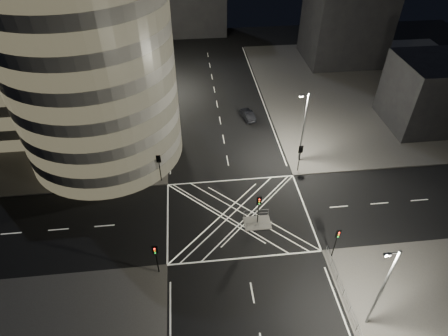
{
  "coord_description": "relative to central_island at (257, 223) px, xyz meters",
  "views": [
    {
      "loc": [
        -4.78,
        -29.04,
        31.78
      ],
      "look_at": [
        -1.04,
        4.97,
        3.0
      ],
      "focal_mm": 30.0,
      "sensor_mm": 36.0,
      "label": 1
    }
  ],
  "objects": [
    {
      "name": "tree_c",
      "position": [
        -12.5,
        22.5,
        4.01
      ],
      "size": [
        3.6,
        3.6,
        6.02
      ],
      "color": "black",
      "rests_on": "sidewalk_far_left"
    },
    {
      "name": "traffic_signal_fr",
      "position": [
        6.8,
        8.3,
        2.84
      ],
      "size": [
        0.55,
        0.22,
        4.0
      ],
      "color": "black",
      "rests_on": "sidewalk_far_right"
    },
    {
      "name": "sidewalk_far_right",
      "position": [
        27.0,
        28.5,
        0.0
      ],
      "size": [
        42.0,
        42.0,
        0.15
      ],
      "primitive_type": "cube",
      "color": "#4C4947",
      "rests_on": "ground"
    },
    {
      "name": "traffic_signal_nl",
      "position": [
        -10.8,
        -5.3,
        2.84
      ],
      "size": [
        0.55,
        0.22,
        4.0
      ],
      "color": "black",
      "rests_on": "sidewalk_near_left"
    },
    {
      "name": "sidewalk_far_left",
      "position": [
        -31.0,
        28.5,
        0.0
      ],
      "size": [
        42.0,
        42.0,
        0.15
      ],
      "primitive_type": "cube",
      "color": "#4C4947",
      "rests_on": "ground"
    },
    {
      "name": "ground",
      "position": [
        -2.0,
        1.5,
        -0.07
      ],
      "size": [
        120.0,
        120.0,
        0.0
      ],
      "primitive_type": "plane",
      "color": "black",
      "rests_on": "ground"
    },
    {
      "name": "traffic_signal_fl",
      "position": [
        -10.8,
        8.3,
        2.84
      ],
      "size": [
        0.55,
        0.22,
        4.0
      ],
      "color": "black",
      "rests_on": "sidewalk_far_left"
    },
    {
      "name": "railing_near_right",
      "position": [
        6.3,
        -10.65,
        0.62
      ],
      "size": [
        0.06,
        11.7,
        1.1
      ],
      "primitive_type": "cube",
      "color": "slate",
      "rests_on": "sidewalk_near_right"
    },
    {
      "name": "sedan",
      "position": [
        2.35,
        21.67,
        0.59
      ],
      "size": [
        2.18,
        4.21,
        1.32
      ],
      "primitive_type": "imported",
      "rotation": [
        0.0,
        0.0,
        3.35
      ],
      "color": "black",
      "rests_on": "ground"
    },
    {
      "name": "railing_island_south",
      "position": [
        0.0,
        -0.9,
        0.62
      ],
      "size": [
        2.8,
        0.06,
        1.1
      ],
      "primitive_type": "cube",
      "color": "slate",
      "rests_on": "central_island"
    },
    {
      "name": "tree_b",
      "position": [
        -12.5,
        16.5,
        4.9
      ],
      "size": [
        4.66,
        4.66,
        7.51
      ],
      "color": "black",
      "rests_on": "sidewalk_far_left"
    },
    {
      "name": "tree_d",
      "position": [
        -12.5,
        28.5,
        5.31
      ],
      "size": [
        4.97,
        4.97,
        8.1
      ],
      "color": "black",
      "rests_on": "sidewalk_far_left"
    },
    {
      "name": "railing_island_north",
      "position": [
        0.0,
        0.9,
        0.62
      ],
      "size": [
        2.8,
        0.06,
        1.1
      ],
      "primitive_type": "cube",
      "color": "slate",
      "rests_on": "central_island"
    },
    {
      "name": "traffic_signal_island",
      "position": [
        0.0,
        0.0,
        2.84
      ],
      "size": [
        0.55,
        0.22,
        4.0
      ],
      "color": "black",
      "rests_on": "central_island"
    },
    {
      "name": "office_tower_curved",
      "position": [
        -22.74,
        20.24,
        12.58
      ],
      "size": [
        30.0,
        29.0,
        27.2
      ],
      "color": "gray",
      "rests_on": "sidewalk_far_left"
    },
    {
      "name": "street_lamp_left_far",
      "position": [
        -11.44,
        31.5,
        5.47
      ],
      "size": [
        1.25,
        0.25,
        10.0
      ],
      "color": "slate",
      "rests_on": "sidewalk_far_left"
    },
    {
      "name": "street_lamp_left_near",
      "position": [
        -11.44,
        13.5,
        5.47
      ],
      "size": [
        1.25,
        0.25,
        10.0
      ],
      "color": "slate",
      "rests_on": "sidewalk_far_left"
    },
    {
      "name": "building_right_near",
      "position": [
        28.0,
        17.5,
        5.08
      ],
      "size": [
        10.0,
        10.0,
        10.0
      ],
      "primitive_type": "cube",
      "color": "black",
      "rests_on": "sidewalk_far_right"
    },
    {
      "name": "building_right_far",
      "position": [
        24.0,
        41.5,
        7.58
      ],
      "size": [
        14.0,
        12.0,
        15.0
      ],
      "primitive_type": "cube",
      "color": "black",
      "rests_on": "sidewalk_far_right"
    },
    {
      "name": "traffic_signal_nr",
      "position": [
        6.8,
        -5.3,
        2.84
      ],
      "size": [
        0.55,
        0.22,
        4.0
      ],
      "color": "black",
      "rests_on": "sidewalk_near_right"
    },
    {
      "name": "tree_a",
      "position": [
        -12.5,
        10.5,
        4.29
      ],
      "size": [
        4.17,
        4.17,
        6.62
      ],
      "color": "black",
      "rests_on": "sidewalk_far_left"
    },
    {
      "name": "central_island",
      "position": [
        0.0,
        0.0,
        0.0
      ],
      "size": [
        3.0,
        2.0,
        0.15
      ],
      "primitive_type": "cube",
      "color": "slate",
      "rests_on": "ground"
    },
    {
      "name": "tree_e",
      "position": [
        -12.5,
        34.5,
        4.58
      ],
      "size": [
        4.07,
        4.07,
        6.85
      ],
      "color": "black",
      "rests_on": "sidewalk_far_left"
    },
    {
      "name": "office_block_rear",
      "position": [
        -24.0,
        43.5,
        11.07
      ],
      "size": [
        24.0,
        16.0,
        22.0
      ],
      "primitive_type": "cube",
      "color": "gray",
      "rests_on": "sidewalk_far_left"
    },
    {
      "name": "street_lamp_right_near",
      "position": [
        7.44,
        -12.5,
        5.47
      ],
      "size": [
        1.25,
        0.25,
        10.0
      ],
      "color": "slate",
      "rests_on": "sidewalk_near_right"
    },
    {
      "name": "street_lamp_right_far",
      "position": [
        7.44,
        10.5,
        5.47
      ],
      "size": [
        1.25,
        0.25,
        10.0
      ],
      "color": "slate",
      "rests_on": "sidewalk_far_right"
    }
  ]
}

